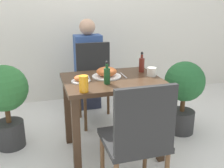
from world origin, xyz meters
TOP-DOWN VIEW (x-y plane):
  - ground_plane at (0.00, 0.00)m, footprint 16.00×16.00m
  - wall_back at (0.00, 1.55)m, footprint 8.00×0.05m
  - dining_table at (0.00, 0.00)m, footprint 0.85×0.65m
  - chair_near at (-0.03, -0.69)m, footprint 0.42×0.42m
  - chair_far at (0.02, 0.73)m, footprint 0.42×0.42m
  - food_plate at (-0.03, 0.06)m, footprint 0.26×0.26m
  - side_plate at (-0.28, -0.02)m, footprint 0.16×0.16m
  - drink_cup at (0.37, -0.02)m, footprint 0.08×0.08m
  - juice_glass at (-0.30, -0.27)m, footprint 0.07×0.07m
  - sauce_bottle at (-0.08, -0.13)m, footprint 0.05×0.05m
  - condiment_bottle at (0.34, 0.14)m, footprint 0.05×0.05m
  - fork_utensil at (-0.19, 0.06)m, footprint 0.02×0.16m
  - spoon_utensil at (0.13, 0.06)m, footprint 0.01×0.18m
  - potted_plant_left at (-0.94, 0.36)m, footprint 0.44×0.44m
  - potted_plant_right at (0.84, 0.15)m, footprint 0.42×0.42m
  - person_figure at (0.01, 1.12)m, footprint 0.34×0.22m

SIDE VIEW (x-z plane):
  - ground_plane at x=0.00m, z-range 0.00..0.00m
  - potted_plant_right at x=0.84m, z-range 0.09..0.88m
  - potted_plant_left at x=-0.94m, z-range 0.10..0.93m
  - chair_near at x=-0.03m, z-range 0.07..0.98m
  - chair_far at x=0.02m, z-range 0.07..0.98m
  - person_figure at x=0.01m, z-range 0.00..1.17m
  - dining_table at x=0.00m, z-range 0.23..0.95m
  - fork_utensil at x=-0.19m, z-range 0.73..0.73m
  - spoon_utensil at x=0.13m, z-range 0.73..0.73m
  - side_plate at x=-0.28m, z-range 0.72..0.78m
  - drink_cup at x=0.37m, z-range 0.73..0.81m
  - food_plate at x=-0.03m, z-range 0.72..0.81m
  - juice_glass at x=-0.30m, z-range 0.73..0.86m
  - sauce_bottle at x=-0.08m, z-range 0.71..0.90m
  - condiment_bottle at x=0.34m, z-range 0.71..0.90m
  - wall_back at x=0.00m, z-range 0.00..2.60m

